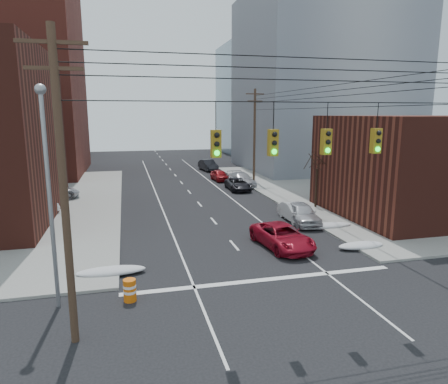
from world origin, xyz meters
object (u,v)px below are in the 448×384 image
red_pickup (282,236)px  parked_car_b (295,212)px  lot_car_a (27,206)px  construction_barrel (130,290)px  parked_car_e (220,175)px  parked_car_c (238,184)px  parked_car_d (241,179)px  lot_car_b (50,192)px  parked_car_a (302,213)px  parked_car_f (208,165)px

red_pickup → parked_car_b: size_ratio=1.24×
lot_car_a → construction_barrel: 18.78m
parked_car_e → construction_barrel: (-11.30, -30.48, -0.16)m
parked_car_c → lot_car_a: bearing=-159.8°
red_pickup → parked_car_b: 6.58m
red_pickup → parked_car_d: size_ratio=0.99×
red_pickup → construction_barrel: bearing=-158.3°
parked_car_d → lot_car_b: 20.22m
red_pickup → parked_car_d: 21.54m
parked_car_d → lot_car_b: size_ratio=0.98×
parked_car_a → parked_car_e: bearing=98.7°
construction_barrel → parked_car_b: bearing=40.3°
lot_car_a → construction_barrel: size_ratio=4.63×
parked_car_c → lot_car_a: size_ratio=1.00×
parked_car_d → construction_barrel: parked_car_d is taller
parked_car_d → parked_car_e: 4.43m
parked_car_e → lot_car_a: lot_car_a is taller
parked_car_b → red_pickup: bearing=-120.6°
parked_car_c → construction_barrel: bearing=-115.4°
parked_car_a → lot_car_b: bearing=151.3°
parked_car_a → parked_car_e: parked_car_a is taller
parked_car_d → parked_car_a: bearing=-95.0°
parked_car_d → parked_car_e: bearing=106.5°
parked_car_a → construction_barrel: (-12.79, -9.92, -0.27)m
lot_car_b → construction_barrel: lot_car_b is taller
parked_car_c → parked_car_f: size_ratio=0.97×
parked_car_e → parked_car_a: bearing=-89.7°
lot_car_a → construction_barrel: bearing=-174.9°
parked_car_a → parked_car_e: size_ratio=1.18×
parked_car_a → parked_car_f: parked_car_f is taller
parked_car_e → parked_car_f: parked_car_f is taller
lot_car_a → construction_barrel: lot_car_a is taller
red_pickup → parked_car_b: red_pickup is taller
parked_car_c → parked_car_b: bearing=-85.5°
red_pickup → construction_barrel: (-9.27, -5.12, -0.20)m
parked_car_e → parked_car_c: bearing=-89.3°
parked_car_a → parked_car_d: bearing=94.2°
parked_car_e → parked_car_f: 9.07m
parked_car_b → parked_car_c: 13.24m
parked_car_c → parked_car_f: 15.58m
parked_car_b → parked_car_d: size_ratio=0.80×
parked_car_a → parked_car_f: size_ratio=0.97×
parked_car_c → parked_car_f: parked_car_f is taller
parked_car_b → parked_car_e: size_ratio=1.06×
parked_car_a → parked_car_c: size_ratio=0.99×
construction_barrel → parked_car_c: bearing=63.7°
lot_car_a → lot_car_b: lot_car_a is taller
parked_car_a → parked_car_c: bearing=98.5°
parked_car_d → lot_car_b: lot_car_b is taller
lot_car_a → construction_barrel: (7.75, -17.11, -0.40)m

